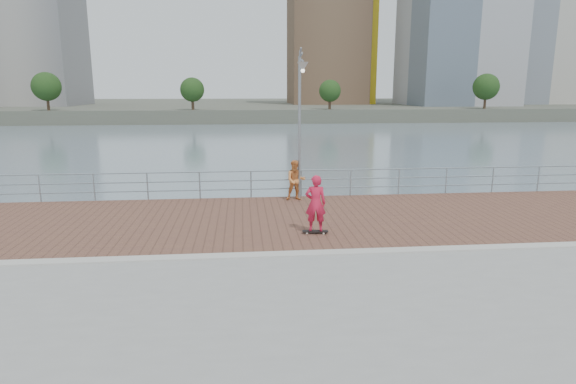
{
  "coord_description": "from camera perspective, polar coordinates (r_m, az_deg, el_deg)",
  "views": [
    {
      "loc": [
        -1.37,
        -12.16,
        4.39
      ],
      "look_at": [
        0.0,
        2.0,
        1.3
      ],
      "focal_mm": 30.0,
      "sensor_mm": 36.0,
      "label": 1
    }
  ],
  "objects": [
    {
      "name": "brick_lane",
      "position": [
        16.42,
        -0.54,
        -3.22
      ],
      "size": [
        40.0,
        6.8,
        0.02
      ],
      "primitive_type": "cube",
      "color": "brown",
      "rests_on": "seawall"
    },
    {
      "name": "far_shore",
      "position": [
        134.77,
        -5.01,
        10.01
      ],
      "size": [
        320.0,
        95.0,
        2.5
      ],
      "primitive_type": "cube",
      "color": "#4C5142",
      "rests_on": "ground"
    },
    {
      "name": "skateboard",
      "position": [
        14.79,
        3.24,
        -4.67
      ],
      "size": [
        0.8,
        0.28,
        0.09
      ],
      "rotation": [
        0.0,
        0.0,
        -0.1
      ],
      "color": "black",
      "rests_on": "brick_lane"
    },
    {
      "name": "shoreline_trees",
      "position": [
        89.3,
        -8.87,
        12.03
      ],
      "size": [
        109.51,
        4.94,
        6.59
      ],
      "color": "#473323",
      "rests_on": "far_shore"
    },
    {
      "name": "street_lamp",
      "position": [
        18.4,
        1.53,
        10.92
      ],
      "size": [
        0.41,
        1.18,
        5.58
      ],
      "color": "gray",
      "rests_on": "brick_lane"
    },
    {
      "name": "water",
      "position": [
        13.81,
        0.83,
        -15.32
      ],
      "size": [
        400.0,
        400.0,
        0.0
      ],
      "primitive_type": "plane",
      "color": "slate",
      "rests_on": "ground"
    },
    {
      "name": "bystander",
      "position": [
        18.98,
        0.91,
        1.4
      ],
      "size": [
        0.78,
        0.61,
        1.59
      ],
      "primitive_type": "imported",
      "rotation": [
        0.0,
        0.0,
        -0.01
      ],
      "color": "#E08641",
      "rests_on": "brick_lane"
    },
    {
      "name": "guardrail",
      "position": [
        19.56,
        -1.41,
        1.35
      ],
      "size": [
        39.06,
        0.06,
        1.13
      ],
      "color": "#8C9EA8",
      "rests_on": "brick_lane"
    },
    {
      "name": "curb",
      "position": [
        12.99,
        0.86,
        -7.36
      ],
      "size": [
        40.0,
        0.4,
        0.06
      ],
      "primitive_type": "cube",
      "color": "#B7B5AD",
      "rests_on": "seawall"
    },
    {
      "name": "skateboarder",
      "position": [
        14.56,
        3.28,
        -1.34
      ],
      "size": [
        0.67,
        0.48,
        1.74
      ],
      "primitive_type": "imported",
      "rotation": [
        0.0,
        0.0,
        3.04
      ],
      "color": "red",
      "rests_on": "skateboard"
    }
  ]
}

